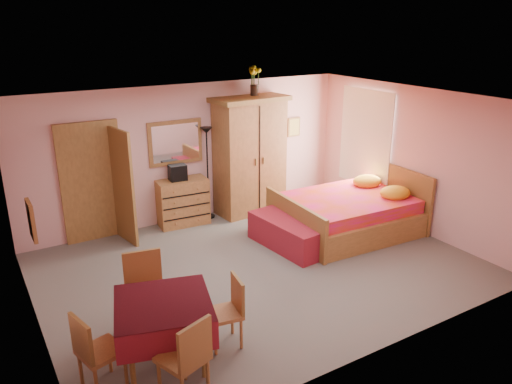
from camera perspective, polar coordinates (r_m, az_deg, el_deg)
floor at (r=7.96m, az=0.51°, el=-8.58°), size 6.50×6.50×0.00m
ceiling at (r=7.13m, az=0.57°, el=10.24°), size 6.50×6.50×0.00m
wall_back at (r=9.57m, az=-7.40°, el=4.45°), size 6.50×0.10×2.60m
wall_front at (r=5.64m, az=14.16°, el=-6.75°), size 6.50×0.10×2.60m
wall_left at (r=6.47m, az=-24.83°, el=-4.57°), size 0.10×5.00×2.60m
wall_right at (r=9.50m, az=17.49°, el=3.60°), size 0.10×5.00×2.60m
doorway at (r=9.05m, az=-18.26°, el=0.95°), size 1.06×0.12×2.15m
window at (r=10.23m, az=12.43°, el=5.99°), size 0.08×1.40×1.95m
picture_left at (r=5.77m, az=-24.29°, el=-2.99°), size 0.04×0.32×0.42m
picture_back at (r=10.63m, az=4.33°, el=7.42°), size 0.30×0.04×0.40m
chest_of_drawers at (r=9.50m, az=-8.36°, el=-1.15°), size 0.97×0.54×0.88m
wall_mirror at (r=9.36m, az=-9.20°, el=5.61°), size 1.04×0.08×0.82m
stereo at (r=9.31m, az=-8.95°, el=2.21°), size 0.33×0.25×0.29m
floor_lamp at (r=9.62m, az=-5.54°, el=2.11°), size 0.27×0.27×1.80m
wardrobe at (r=9.84m, az=-0.70°, el=4.17°), size 1.53×0.87×2.32m
sunflower_vase at (r=9.71m, az=-0.19°, el=12.62°), size 0.23×0.23×0.56m
bed at (r=9.19m, az=10.38°, el=-1.26°), size 2.46×1.98×1.10m
bench at (r=8.51m, az=3.49°, el=-4.84°), size 0.69×1.53×0.50m
dining_table at (r=5.91m, az=-10.37°, el=-15.45°), size 1.29×1.29×0.76m
chair_south at (r=5.36m, az=-8.40°, el=-18.17°), size 0.55×0.55×0.95m
chair_north at (r=6.35m, az=-12.38°, el=-11.54°), size 0.54×0.54×1.03m
chair_west at (r=5.66m, az=-17.30°, el=-16.90°), size 0.50×0.50×0.91m
chair_east at (r=6.07m, az=-3.70°, el=-13.60°), size 0.45×0.45×0.86m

